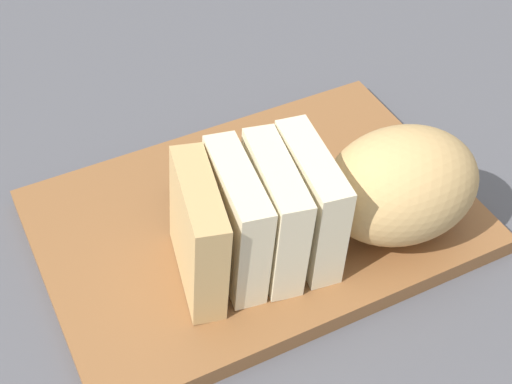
{
  "coord_description": "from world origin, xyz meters",
  "views": [
    {
      "loc": [
        0.2,
        0.44,
        0.53
      ],
      "look_at": [
        0.0,
        0.0,
        0.05
      ],
      "focal_mm": 52.18,
      "sensor_mm": 36.0,
      "label": 1
    }
  ],
  "objects": [
    {
      "name": "crumb_stray_left",
      "position": [
        -0.02,
        0.03,
        0.02
      ],
      "size": [
        0.0,
        0.0,
        0.0
      ],
      "primitive_type": "sphere",
      "color": "#A8753D",
      "rests_on": "cutting_board"
    },
    {
      "name": "bread_knife",
      "position": [
        -0.0,
        -0.04,
        0.03
      ],
      "size": [
        0.25,
        0.08,
        0.02
      ],
      "rotation": [
        0.0,
        0.0,
        2.91
      ],
      "color": "silver",
      "rests_on": "cutting_board"
    },
    {
      "name": "ground_plane",
      "position": [
        0.0,
        0.0,
        0.0
      ],
      "size": [
        3.0,
        3.0,
        0.0
      ],
      "primitive_type": "plane",
      "color": "#4C4C51"
    },
    {
      "name": "bread_loaf",
      "position": [
        -0.05,
        0.06,
        0.07
      ],
      "size": [
        0.29,
        0.14,
        0.11
      ],
      "rotation": [
        0.0,
        0.0,
        -0.11
      ],
      "color": "tan",
      "rests_on": "cutting_board"
    },
    {
      "name": "crumb_near_knife",
      "position": [
        -0.04,
        -0.02,
        0.02
      ],
      "size": [
        0.01,
        0.01,
        0.01
      ],
      "primitive_type": "sphere",
      "color": "#A8753D",
      "rests_on": "cutting_board"
    },
    {
      "name": "cutting_board",
      "position": [
        0.0,
        0.0,
        0.01
      ],
      "size": [
        0.41,
        0.29,
        0.02
      ],
      "primitive_type": "cube",
      "rotation": [
        0.0,
        0.0,
        0.04
      ],
      "color": "brown",
      "rests_on": "ground_plane"
    },
    {
      "name": "crumb_near_loaf",
      "position": [
        0.0,
        0.02,
        0.02
      ],
      "size": [
        0.01,
        0.01,
        0.01
      ],
      "primitive_type": "sphere",
      "color": "#A8753D",
      "rests_on": "cutting_board"
    },
    {
      "name": "crumb_stray_right",
      "position": [
        0.0,
        -0.02,
        0.02
      ],
      "size": [
        0.01,
        0.01,
        0.01
      ],
      "primitive_type": "sphere",
      "color": "#A8753D",
      "rests_on": "cutting_board"
    }
  ]
}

